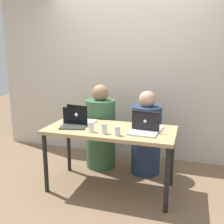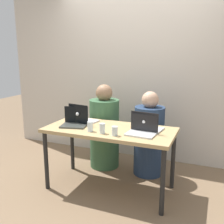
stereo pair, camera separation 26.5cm
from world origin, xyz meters
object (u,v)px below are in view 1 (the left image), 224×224
(water_glass_center, at_px, (104,129))
(water_glass_right, at_px, (117,132))
(person_on_right, at_px, (146,137))
(laptop_front_right, at_px, (144,129))
(laptop_back_right, at_px, (147,125))
(laptop_back_left, at_px, (81,119))
(person_on_left, at_px, (101,131))
(laptop_front_left, at_px, (74,123))
(water_glass_left, at_px, (91,128))

(water_glass_center, height_order, water_glass_right, water_glass_center)
(person_on_right, xyz_separation_m, water_glass_right, (-0.17, -0.80, 0.30))
(person_on_right, relative_size, laptop_front_right, 3.57)
(water_glass_right, bearing_deg, person_on_right, 77.79)
(laptop_back_right, height_order, water_glass_center, laptop_back_right)
(laptop_front_right, bearing_deg, water_glass_center, -157.71)
(laptop_back_left, bearing_deg, person_on_left, -90.97)
(laptop_back_left, distance_m, laptop_front_right, 0.83)
(person_on_right, bearing_deg, laptop_back_right, 117.06)
(person_on_left, relative_size, laptop_front_right, 3.75)
(person_on_right, xyz_separation_m, laptop_front_left, (-0.76, -0.62, 0.30))
(laptop_back_left, xyz_separation_m, laptop_front_left, (-0.03, -0.14, -0.01))
(laptop_front_left, bearing_deg, laptop_back_right, -3.92)
(water_glass_center, bearing_deg, water_glass_left, 173.61)
(laptop_back_left, xyz_separation_m, laptop_back_right, (0.83, -0.01, -0.00))
(water_glass_left, bearing_deg, laptop_front_left, 153.21)
(laptop_back_right, relative_size, water_glass_left, 3.11)
(person_on_right, bearing_deg, water_glass_center, 83.35)
(person_on_right, distance_m, water_glass_right, 0.87)
(laptop_back_left, height_order, water_glass_left, laptop_back_left)
(laptop_back_right, height_order, laptop_front_left, laptop_back_right)
(person_on_left, distance_m, laptop_back_left, 0.56)
(laptop_front_left, xyz_separation_m, water_glass_center, (0.43, -0.16, 0.00))
(person_on_right, distance_m, water_glass_center, 0.90)
(person_on_left, xyz_separation_m, water_glass_left, (0.17, -0.76, 0.28))
(laptop_back_left, bearing_deg, laptop_front_right, 177.61)
(person_on_right, xyz_separation_m, laptop_front_right, (0.08, -0.64, 0.30))
(laptop_front_right, bearing_deg, laptop_front_left, -177.79)
(water_glass_left, bearing_deg, person_on_right, 57.74)
(laptop_front_left, bearing_deg, water_glass_center, -33.24)
(person_on_right, height_order, laptop_front_right, person_on_right)
(person_on_right, bearing_deg, water_glass_left, 73.99)
(person_on_left, distance_m, water_glass_right, 0.97)
(laptop_back_right, height_order, water_glass_right, laptop_back_right)
(person_on_left, height_order, person_on_right, person_on_left)
(laptop_back_left, height_order, water_glass_right, laptop_back_left)
(laptop_front_left, relative_size, water_glass_left, 3.02)
(laptop_back_right, bearing_deg, laptop_front_left, 16.77)
(person_on_right, relative_size, water_glass_left, 10.09)
(laptop_back_right, bearing_deg, water_glass_right, 57.47)
(person_on_left, relative_size, water_glass_right, 11.92)
(person_on_left, xyz_separation_m, laptop_front_right, (0.73, -0.64, 0.27))
(person_on_left, xyz_separation_m, laptop_back_left, (-0.08, -0.48, 0.28))
(laptop_front_right, distance_m, laptop_front_left, 0.84)
(person_on_right, height_order, water_glass_center, person_on_right)
(laptop_back_left, distance_m, water_glass_right, 0.65)
(laptop_back_right, xyz_separation_m, laptop_front_left, (-0.85, -0.14, -0.00))
(laptop_front_right, bearing_deg, water_glass_left, -164.21)
(laptop_back_left, bearing_deg, laptop_back_right, -171.42)
(laptop_front_left, bearing_deg, water_glass_right, -29.79)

